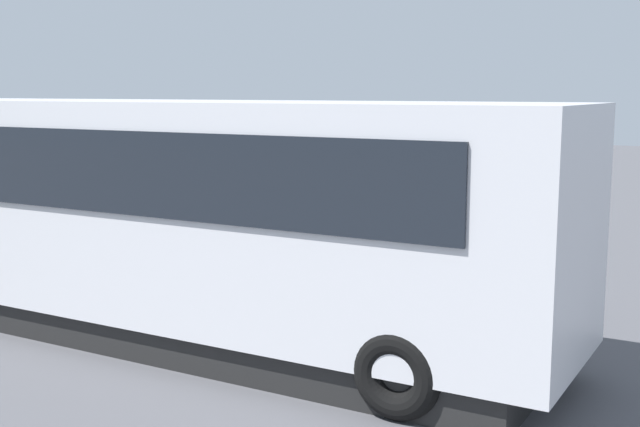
{
  "coord_description": "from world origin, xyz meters",
  "views": [
    {
      "loc": [
        -9.05,
        12.17,
        3.38
      ],
      "look_at": [
        -0.65,
        -0.22,
        1.1
      ],
      "focal_mm": 45.3,
      "sensor_mm": 36.0,
      "label": 1
    }
  ],
  "objects": [
    {
      "name": "bay_line_c",
      "position": [
        1.66,
        -1.55,
        0.0
      ],
      "size": [
        0.21,
        3.86,
        0.01
      ],
      "color": "white",
      "rests_on": "ground_plane"
    },
    {
      "name": "spectator_far_left",
      "position": [
        -3.36,
        1.53,
        1.03
      ],
      "size": [
        0.57,
        0.32,
        1.73
      ],
      "color": "black",
      "rests_on": "ground_plane"
    },
    {
      "name": "traffic_cone",
      "position": [
        -0.96,
        -2.95,
        0.3
      ],
      "size": [
        0.34,
        0.34,
        0.63
      ],
      "color": "orange",
      "rests_on": "ground_plane"
    },
    {
      "name": "stunt_motorcycle",
      "position": [
        1.24,
        -2.55,
        1.01
      ],
      "size": [
        1.9,
        1.01,
        1.73
      ],
      "color": "black",
      "rests_on": "ground_plane"
    },
    {
      "name": "spectator_centre",
      "position": [
        -0.99,
        1.26,
        1.02
      ],
      "size": [
        0.58,
        0.37,
        1.71
      ],
      "color": "black",
      "rests_on": "ground_plane"
    },
    {
      "name": "bay_line_d",
      "position": [
        4.25,
        -1.55,
        0.0
      ],
      "size": [
        0.23,
        4.73,
        0.01
      ],
      "color": "white",
      "rests_on": "ground_plane"
    },
    {
      "name": "bay_line_b",
      "position": [
        -0.94,
        -1.55,
        0.0
      ],
      "size": [
        0.22,
        4.43,
        0.01
      ],
      "color": "white",
      "rests_on": "ground_plane"
    },
    {
      "name": "tour_bus",
      "position": [
        -1.46,
        4.27,
        1.65
      ],
      "size": [
        10.73,
        3.26,
        3.25
      ],
      "color": "silver",
      "rests_on": "ground_plane"
    },
    {
      "name": "parked_motorcycle_silver",
      "position": [
        -3.22,
        2.12,
        0.48
      ],
      "size": [
        2.05,
        0.58,
        0.99
      ],
      "color": "black",
      "rests_on": "ground_plane"
    },
    {
      "name": "ground_plane",
      "position": [
        0.0,
        0.0,
        0.0
      ],
      "size": [
        80.0,
        80.0,
        0.0
      ],
      "primitive_type": "plane",
      "color": "#4C4C51"
    },
    {
      "name": "spectator_left",
      "position": [
        -2.02,
        1.55,
        1.04
      ],
      "size": [
        0.58,
        0.34,
        1.75
      ],
      "color": "#473823",
      "rests_on": "ground_plane"
    },
    {
      "name": "spectator_right",
      "position": [
        0.43,
        1.24,
        1.08
      ],
      "size": [
        0.57,
        0.39,
        1.81
      ],
      "color": "#473823",
      "rests_on": "ground_plane"
    },
    {
      "name": "bay_line_a",
      "position": [
        -3.53,
        -1.55,
        0.0
      ],
      "size": [
        0.23,
        4.56,
        0.01
      ],
      "color": "white",
      "rests_on": "ground_plane"
    }
  ]
}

